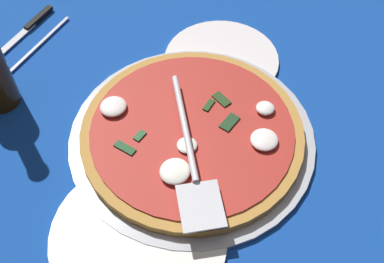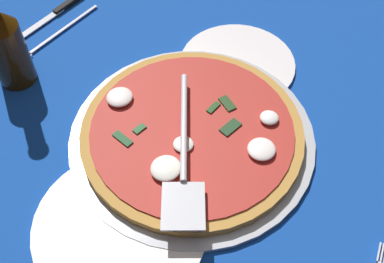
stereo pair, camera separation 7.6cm
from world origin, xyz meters
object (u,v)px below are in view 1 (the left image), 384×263
Objects in this scene: pizza_server at (191,155)px; dinner_plate_right at (136,234)px; pizza at (192,132)px; dinner_plate_left at (221,60)px; place_setting_near at (30,40)px.

dinner_plate_right is at bearing -45.28° from pizza_server.
dinner_plate_right is at bearing -6.07° from pizza.
dinner_plate_left and dinner_plate_right have the same top height.
dinner_plate_right is at bearing 57.83° from place_setting_near.
dinner_plate_right is 19.04cm from pizza.
dinner_plate_left is 0.81× the size of pizza_server.
pizza is (-18.87, 2.01, 1.60)cm from dinner_plate_right.
place_setting_near is (6.93, -37.28, -0.14)cm from dinner_plate_left.
place_setting_near is (-18.41, -39.84, -4.28)cm from pizza_server.
pizza_server is at bearing 16.99° from pizza.
pizza_server reaches higher than dinner_plate_left.
pizza_server is (6.02, 1.84, 2.54)cm from pizza.
dinner_plate_left is 38.21cm from dinner_plate_right.
pizza reaches higher than dinner_plate_left.
pizza reaches higher than place_setting_near.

